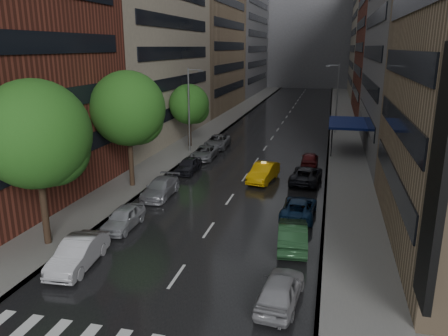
# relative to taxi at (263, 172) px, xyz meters

# --- Properties ---
(ground) EXTENTS (220.00, 220.00, 0.00)m
(ground) POSITION_rel_taxi_xyz_m (-1.76, -21.32, -0.79)
(ground) COLOR gray
(ground) RESTS_ON ground
(road) EXTENTS (14.00, 140.00, 0.01)m
(road) POSITION_rel_taxi_xyz_m (-1.76, 28.68, -0.78)
(road) COLOR black
(road) RESTS_ON ground
(sidewalk_left) EXTENTS (4.00, 140.00, 0.15)m
(sidewalk_left) POSITION_rel_taxi_xyz_m (-10.76, 28.68, -0.71)
(sidewalk_left) COLOR gray
(sidewalk_left) RESTS_ON ground
(sidewalk_right) EXTENTS (4.00, 140.00, 0.15)m
(sidewalk_right) POSITION_rel_taxi_xyz_m (7.24, 28.68, -0.71)
(sidewalk_right) COLOR gray
(sidewalk_right) RESTS_ON ground
(buildings_left) EXTENTS (8.00, 108.00, 38.00)m
(buildings_left) POSITION_rel_taxi_xyz_m (-16.76, 37.47, 15.20)
(buildings_left) COLOR maroon
(buildings_left) RESTS_ON ground
(buildings_right) EXTENTS (8.05, 109.10, 36.00)m
(buildings_right) POSITION_rel_taxi_xyz_m (13.24, 35.38, 14.24)
(buildings_right) COLOR #937A5B
(buildings_right) RESTS_ON ground
(building_far) EXTENTS (40.00, 14.00, 32.00)m
(building_far) POSITION_rel_taxi_xyz_m (-1.76, 96.68, 15.21)
(building_far) COLOR slate
(building_far) RESTS_ON ground
(tree_near) EXTENTS (6.08, 6.08, 9.69)m
(tree_near) POSITION_rel_taxi_xyz_m (-10.36, -15.66, 5.85)
(tree_near) COLOR #382619
(tree_near) RESTS_ON ground
(tree_mid) EXTENTS (5.99, 5.99, 9.55)m
(tree_mid) POSITION_rel_taxi_xyz_m (-10.36, -4.23, 5.75)
(tree_mid) COLOR #382619
(tree_mid) RESTS_ON ground
(tree_far) EXTENTS (4.56, 4.56, 7.27)m
(tree_far) POSITION_rel_taxi_xyz_m (-10.36, 11.18, 4.18)
(tree_far) COLOR #382619
(tree_far) RESTS_ON ground
(taxi) EXTENTS (2.39, 4.99, 1.58)m
(taxi) POSITION_rel_taxi_xyz_m (0.00, 0.00, 0.00)
(taxi) COLOR #F1AD0C
(taxi) RESTS_ON ground
(parked_cars_left) EXTENTS (2.53, 34.21, 1.54)m
(parked_cars_left) POSITION_rel_taxi_xyz_m (-7.16, -1.28, -0.08)
(parked_cars_left) COLOR #B0AFB5
(parked_cars_left) RESTS_ON ground
(parked_cars_right) EXTENTS (2.76, 28.93, 1.55)m
(parked_cars_right) POSITION_rel_taxi_xyz_m (3.64, -6.32, -0.08)
(parked_cars_right) COLOR gray
(parked_cars_right) RESTS_ON ground
(street_lamp_left) EXTENTS (1.74, 0.22, 9.00)m
(street_lamp_left) POSITION_rel_taxi_xyz_m (-9.48, 8.68, 4.10)
(street_lamp_left) COLOR gray
(street_lamp_left) RESTS_ON sidewalk_left
(street_lamp_right) EXTENTS (1.74, 0.22, 9.00)m
(street_lamp_right) POSITION_rel_taxi_xyz_m (5.96, 23.68, 4.10)
(street_lamp_right) COLOR gray
(street_lamp_right) RESTS_ON sidewalk_right
(awning) EXTENTS (4.00, 8.00, 3.12)m
(awning) POSITION_rel_taxi_xyz_m (7.22, 13.68, 2.34)
(awning) COLOR navy
(awning) RESTS_ON sidewalk_right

